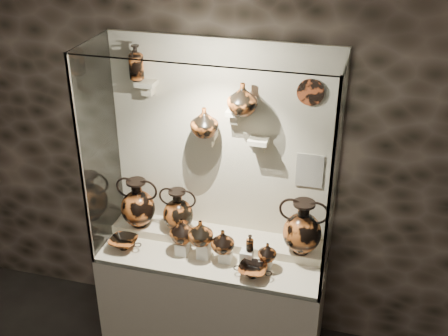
# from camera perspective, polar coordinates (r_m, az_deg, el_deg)

# --- Properties ---
(wall_back) EXTENTS (5.00, 0.02, 3.20)m
(wall_back) POSITION_cam_1_polar(r_m,az_deg,el_deg) (4.15, -0.06, 2.41)
(wall_back) COLOR black
(wall_back) RESTS_ON ground
(plinth) EXTENTS (1.70, 0.60, 0.80)m
(plinth) POSITION_cam_1_polar(r_m,az_deg,el_deg) (4.56, -1.15, -13.06)
(plinth) COLOR beige
(plinth) RESTS_ON floor
(front_tier) EXTENTS (1.68, 0.58, 0.03)m
(front_tier) POSITION_cam_1_polar(r_m,az_deg,el_deg) (4.30, -1.20, -8.88)
(front_tier) COLOR beige
(front_tier) RESTS_ON plinth
(rear_tier) EXTENTS (1.70, 0.25, 0.10)m
(rear_tier) POSITION_cam_1_polar(r_m,az_deg,el_deg) (4.41, -0.56, -7.20)
(rear_tier) COLOR beige
(rear_tier) RESTS_ON plinth
(back_panel) EXTENTS (1.70, 0.03, 1.60)m
(back_panel) POSITION_cam_1_polar(r_m,az_deg,el_deg) (4.15, -0.08, 2.38)
(back_panel) COLOR beige
(back_panel) RESTS_ON plinth
(glass_front) EXTENTS (1.70, 0.01, 1.60)m
(glass_front) POSITION_cam_1_polar(r_m,az_deg,el_deg) (3.63, -2.65, -1.62)
(glass_front) COLOR white
(glass_front) RESTS_ON plinth
(glass_left) EXTENTS (0.01, 0.60, 1.60)m
(glass_left) POSITION_cam_1_polar(r_m,az_deg,el_deg) (4.18, -12.52, 1.86)
(glass_left) COLOR white
(glass_left) RESTS_ON plinth
(glass_right) EXTENTS (0.01, 0.60, 1.60)m
(glass_right) POSITION_cam_1_polar(r_m,az_deg,el_deg) (3.75, 11.17, -1.13)
(glass_right) COLOR white
(glass_right) RESTS_ON plinth
(glass_top) EXTENTS (1.70, 0.60, 0.01)m
(glass_top) POSITION_cam_1_polar(r_m,az_deg,el_deg) (3.58, -1.46, 11.83)
(glass_top) COLOR white
(glass_top) RESTS_ON back_panel
(frame_post_left) EXTENTS (0.02, 0.02, 1.60)m
(frame_post_left) POSITION_cam_1_polar(r_m,az_deg,el_deg) (3.95, -14.31, 0.06)
(frame_post_left) COLOR gray
(frame_post_left) RESTS_ON plinth
(frame_post_right) EXTENTS (0.02, 0.02, 1.60)m
(frame_post_right) POSITION_cam_1_polar(r_m,az_deg,el_deg) (3.50, 10.62, -3.35)
(frame_post_right) COLOR gray
(frame_post_right) RESTS_ON plinth
(pedestal_a) EXTENTS (0.09, 0.09, 0.10)m
(pedestal_a) POSITION_cam_1_polar(r_m,az_deg,el_deg) (4.28, -4.26, -8.08)
(pedestal_a) COLOR silver
(pedestal_a) RESTS_ON front_tier
(pedestal_b) EXTENTS (0.09, 0.09, 0.13)m
(pedestal_b) POSITION_cam_1_polar(r_m,az_deg,el_deg) (4.22, -2.07, -8.29)
(pedestal_b) COLOR silver
(pedestal_b) RESTS_ON front_tier
(pedestal_c) EXTENTS (0.09, 0.09, 0.09)m
(pedestal_c) POSITION_cam_1_polar(r_m,az_deg,el_deg) (4.20, 0.18, -8.88)
(pedestal_c) COLOR silver
(pedestal_c) RESTS_ON front_tier
(pedestal_d) EXTENTS (0.09, 0.09, 0.12)m
(pedestal_d) POSITION_cam_1_polar(r_m,az_deg,el_deg) (4.16, 2.34, -9.05)
(pedestal_d) COLOR silver
(pedestal_d) RESTS_ON front_tier
(pedestal_e) EXTENTS (0.09, 0.09, 0.08)m
(pedestal_e) POSITION_cam_1_polar(r_m,az_deg,el_deg) (4.15, 4.24, -9.57)
(pedestal_e) COLOR silver
(pedestal_e) RESTS_ON front_tier
(bracket_ul) EXTENTS (0.14, 0.12, 0.04)m
(bracket_ul) POSITION_cam_1_polar(r_m,az_deg,el_deg) (4.08, -7.91, 8.52)
(bracket_ul) COLOR beige
(bracket_ul) RESTS_ON back_panel
(bracket_ca) EXTENTS (0.14, 0.12, 0.04)m
(bracket_ca) POSITION_cam_1_polar(r_m,az_deg,el_deg) (4.07, -1.72, 3.38)
(bracket_ca) COLOR beige
(bracket_ca) RESTS_ON back_panel
(bracket_cb) EXTENTS (0.10, 0.12, 0.04)m
(bracket_cb) POSITION_cam_1_polar(r_m,az_deg,el_deg) (3.94, 1.04, 5.71)
(bracket_cb) COLOR beige
(bracket_cb) RESTS_ON back_panel
(bracket_cc) EXTENTS (0.14, 0.12, 0.04)m
(bracket_cc) POSITION_cam_1_polar(r_m,az_deg,el_deg) (3.98, 3.52, 2.77)
(bracket_cc) COLOR beige
(bracket_cc) RESTS_ON back_panel
(amphora_left) EXTENTS (0.38, 0.38, 0.40)m
(amphora_left) POSITION_cam_1_polar(r_m,az_deg,el_deg) (4.43, -8.75, -3.52)
(amphora_left) COLOR #AC5421
(amphora_left) RESTS_ON rear_tier
(amphora_mid) EXTENTS (0.36, 0.36, 0.35)m
(amphora_mid) POSITION_cam_1_polar(r_m,az_deg,el_deg) (4.35, -4.70, -4.29)
(amphora_mid) COLOR #AF541F
(amphora_mid) RESTS_ON rear_tier
(amphora_right) EXTENTS (0.43, 0.43, 0.43)m
(amphora_right) POSITION_cam_1_polar(r_m,az_deg,el_deg) (4.12, 7.99, -5.95)
(amphora_right) COLOR #AC5421
(amphora_right) RESTS_ON rear_tier
(jug_a) EXTENTS (0.22, 0.22, 0.19)m
(jug_a) POSITION_cam_1_polar(r_m,az_deg,el_deg) (4.21, -4.32, -6.34)
(jug_a) COLOR #AC5421
(jug_a) RESTS_ON pedestal_a
(jug_b) EXTENTS (0.19, 0.19, 0.19)m
(jug_b) POSITION_cam_1_polar(r_m,az_deg,el_deg) (4.12, -2.39, -6.54)
(jug_b) COLOR #AF541F
(jug_b) RESTS_ON pedestal_b
(jug_c) EXTENTS (0.20, 0.20, 0.18)m
(jug_c) POSITION_cam_1_polar(r_m,az_deg,el_deg) (4.11, -0.12, -7.43)
(jug_c) COLOR #AC5421
(jug_c) RESTS_ON pedestal_c
(jug_e) EXTENTS (0.16, 0.16, 0.14)m
(jug_e) POSITION_cam_1_polar(r_m,az_deg,el_deg) (4.07, 4.43, -8.48)
(jug_e) COLOR #AC5421
(jug_e) RESTS_ON pedestal_e
(lekythos_small) EXTENTS (0.07, 0.07, 0.15)m
(lekythos_small) POSITION_cam_1_polar(r_m,az_deg,el_deg) (4.08, 2.66, -7.53)
(lekythos_small) COLOR #AF541F
(lekythos_small) RESTS_ON pedestal_d
(kylix_left) EXTENTS (0.33, 0.30, 0.11)m
(kylix_left) POSITION_cam_1_polar(r_m,az_deg,el_deg) (4.38, -10.15, -7.45)
(kylix_left) COLOR #AF541F
(kylix_left) RESTS_ON front_tier
(kylix_right) EXTENTS (0.28, 0.24, 0.11)m
(kylix_right) POSITION_cam_1_polar(r_m,az_deg,el_deg) (4.05, 2.94, -10.34)
(kylix_right) COLOR #AC5421
(kylix_right) RESTS_ON front_tier
(lekythos_tall) EXTENTS (0.13, 0.13, 0.29)m
(lekythos_tall) POSITION_cam_1_polar(r_m,az_deg,el_deg) (4.05, -8.92, 10.68)
(lekythos_tall) COLOR #AC5421
(lekythos_tall) RESTS_ON bracket_ul
(ovoid_vase_a) EXTENTS (0.21, 0.21, 0.21)m
(ovoid_vase_a) POSITION_cam_1_polar(r_m,az_deg,el_deg) (3.97, -2.00, 4.71)
(ovoid_vase_a) COLOR #AF541F
(ovoid_vase_a) RESTS_ON bracket_ca
(ovoid_vase_b) EXTENTS (0.28, 0.28, 0.22)m
(ovoid_vase_b) POSITION_cam_1_polar(r_m,az_deg,el_deg) (3.83, 1.89, 7.06)
(ovoid_vase_b) COLOR #AF541F
(ovoid_vase_b) RESTS_ON bracket_cb
(wall_plate) EXTENTS (0.19, 0.02, 0.19)m
(wall_plate) POSITION_cam_1_polar(r_m,az_deg,el_deg) (3.83, 8.79, 7.62)
(wall_plate) COLOR #9B401E
(wall_plate) RESTS_ON back_panel
(info_placard) EXTENTS (0.20, 0.01, 0.26)m
(info_placard) POSITION_cam_1_polar(r_m,az_deg,el_deg) (4.08, 8.69, -0.27)
(info_placard) COLOR beige
(info_placard) RESTS_ON back_panel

